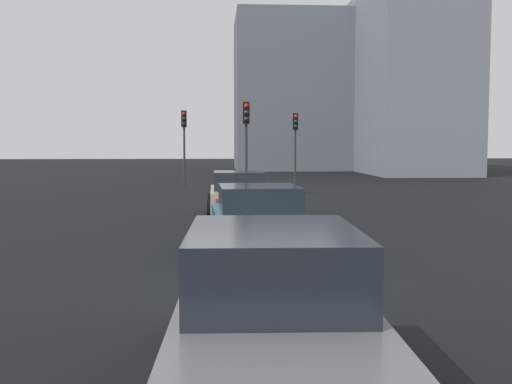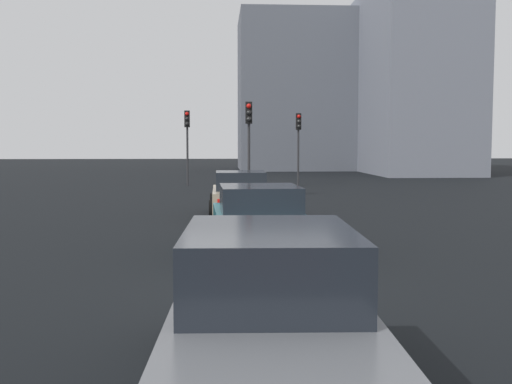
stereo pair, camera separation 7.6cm
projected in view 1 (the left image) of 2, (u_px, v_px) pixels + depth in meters
The scene contains 9 objects.
ground_plane at pixel (262, 296), 10.16m from camera, with size 160.00×160.00×0.20m, color black.
car_beige_lead at pixel (238, 194), 20.25m from camera, with size 4.09×1.99×1.44m.
car_teal_second at pixel (258, 220), 13.59m from camera, with size 4.26×2.20×1.45m.
car_grey_third at pixel (272, 313), 5.97m from camera, with size 4.78×2.08×1.60m.
traffic_light_near_left at pixel (295, 134), 34.35m from camera, with size 0.32×0.28×3.95m.
traffic_light_near_right at pixel (184, 132), 34.06m from camera, with size 0.32×0.29×4.08m.
traffic_light_far_left at pixel (246, 129), 25.98m from camera, with size 0.32×0.29×4.03m.
building_facade_left at pixel (409, 81), 47.79m from camera, with size 12.90×6.93×14.01m, color gray.
building_facade_center at pixel (292, 94), 54.92m from camera, with size 9.32×9.77×13.21m, color slate.
Camera 1 is at (-9.97, 0.75, 2.38)m, focal length 44.20 mm.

